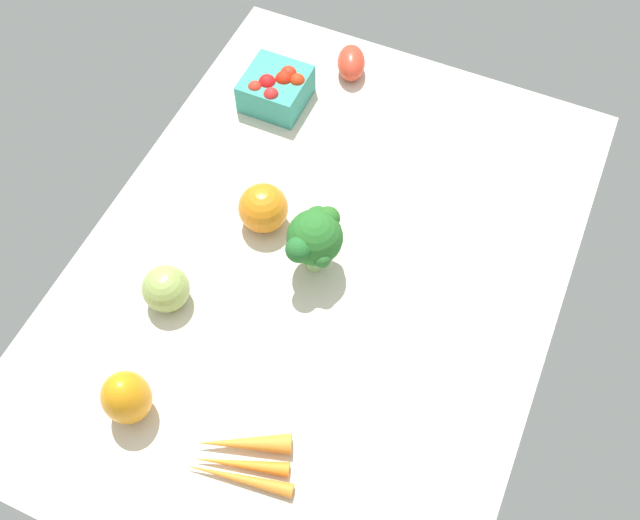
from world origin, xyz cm
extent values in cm
cube|color=beige|center=(0.00, 0.00, 1.00)|extent=(104.00, 76.00, 2.00)
sphere|color=#91A654|center=(15.37, -19.35, 5.72)|extent=(7.43, 7.43, 7.43)
cylinder|color=#A0C47D|center=(0.24, -0.89, 4.42)|extent=(3.05, 3.05, 4.84)
sphere|color=#266726|center=(0.24, -0.89, 10.17)|extent=(8.86, 8.86, 8.86)
sphere|color=#29662B|center=(2.83, 1.53, 9.81)|extent=(2.96, 2.96, 2.96)
sphere|color=#286729|center=(-3.19, -1.79, 10.58)|extent=(4.00, 4.00, 4.00)
sphere|color=#226429|center=(3.64, -1.89, 11.36)|extent=(4.18, 4.18, 4.18)
sphere|color=#2A6523|center=(-3.11, 0.26, 11.79)|extent=(3.77, 3.77, 3.77)
ellipsoid|color=orange|center=(33.36, -14.98, 7.10)|extent=(9.36, 9.36, 10.20)
ellipsoid|color=red|center=(-42.44, -12.24, 4.65)|extent=(9.60, 8.05, 5.29)
cube|color=teal|center=(-30.03, -22.28, 5.09)|extent=(11.22, 11.22, 6.17)
sphere|color=red|center=(-25.96, -21.10, 7.93)|extent=(2.78, 2.78, 2.78)
sphere|color=red|center=(-26.53, -24.64, 7.62)|extent=(2.76, 2.76, 2.76)
sphere|color=red|center=(-30.42, -20.64, 7.72)|extent=(3.36, 3.36, 3.36)
sphere|color=red|center=(-30.99, -18.25, 7.84)|extent=(2.92, 2.92, 2.92)
sphere|color=red|center=(-28.45, -23.10, 7.69)|extent=(3.35, 3.35, 3.35)
sphere|color=red|center=(-32.12, -20.54, 7.64)|extent=(3.17, 3.17, 3.17)
cone|color=orange|center=(31.68, 2.22, 3.48)|extent=(8.07, 13.61, 2.95)
cone|color=orange|center=(34.37, 3.02, 3.02)|extent=(6.04, 13.80, 2.03)
cone|color=orange|center=(36.22, 3.57, 3.02)|extent=(4.93, 15.83, 2.04)
sphere|color=orange|center=(-4.17, -12.11, 6.16)|extent=(8.32, 8.32, 8.32)
camera|label=1|loc=(55.31, 24.46, 104.60)|focal=40.85mm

